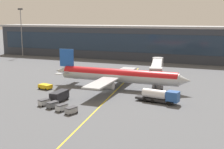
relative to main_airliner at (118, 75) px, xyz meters
name	(u,v)px	position (x,y,z in m)	size (l,w,h in m)	color
ground_plane	(104,91)	(-2.26, -4.71, -3.95)	(700.00, 700.00, 0.00)	#515459
apron_lead_in_line	(116,91)	(0.46, -2.71, -3.95)	(0.30, 80.00, 0.01)	yellow
terminal_building	(192,44)	(13.43, 64.35, 4.41)	(212.81, 18.07, 16.69)	#2D333D
main_airliner	(118,75)	(0.00, 0.00, 0.00)	(41.89, 33.21, 11.08)	#B2B7BC
jet_bridge	(157,67)	(8.54, 13.43, 1.03)	(8.39, 25.23, 6.66)	#B2B7BC
fuel_tanker	(160,96)	(14.93, -10.18, -2.21)	(11.05, 4.03, 3.25)	#232326
pushback_tug	(45,86)	(-19.37, -8.44, -3.11)	(4.16, 2.96, 1.40)	yellow
lavatory_truck	(60,95)	(-8.83, -17.77, -2.53)	(2.34, 5.81, 2.50)	black
baggage_cart_0	(44,102)	(-10.22, -22.51, -3.17)	(2.32, 3.00, 1.48)	#B2B7BC
baggage_cart_1	(53,105)	(-7.19, -23.54, -3.17)	(2.32, 3.00, 1.48)	#595B60
baggage_cart_2	(62,107)	(-4.16, -24.57, -3.17)	(2.32, 3.00, 1.48)	#B2B7BC
baggage_cart_3	(71,110)	(-1.13, -25.59, -3.17)	(2.32, 3.00, 1.48)	gray
apron_light_mast_0	(21,29)	(-75.28, 52.39, 10.84)	(2.80, 0.50, 25.54)	gray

